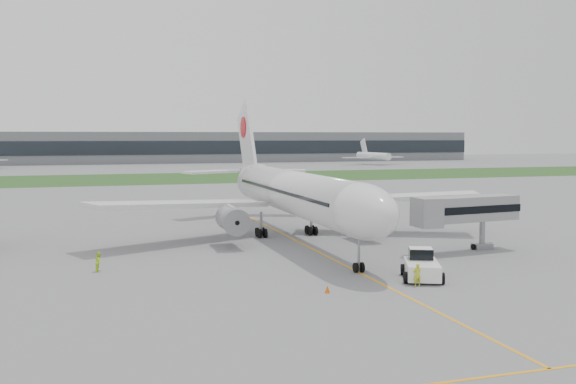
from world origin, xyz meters
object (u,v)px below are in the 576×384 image
object	(u,v)px
airliner	(292,191)
jet_bridge	(461,210)
ground_crew_near	(417,275)
pushback_tug	(422,265)

from	to	relation	value
airliner	jet_bridge	xyz separation A→B (m)	(14.23, -13.70, -1.22)
jet_bridge	ground_crew_near	distance (m)	17.49
pushback_tug	ground_crew_near	distance (m)	2.94
pushback_tug	jet_bridge	size ratio (longest dim) A/B	0.43
airliner	jet_bridge	world-z (taller)	airliner
airliner	pushback_tug	bearing A→B (deg)	-80.11
pushback_tug	jet_bridge	bearing A→B (deg)	67.90
airliner	pushback_tug	xyz separation A→B (m)	(4.14, -23.75, -4.51)
jet_bridge	ground_crew_near	world-z (taller)	jet_bridge
airliner	pushback_tug	distance (m)	24.52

